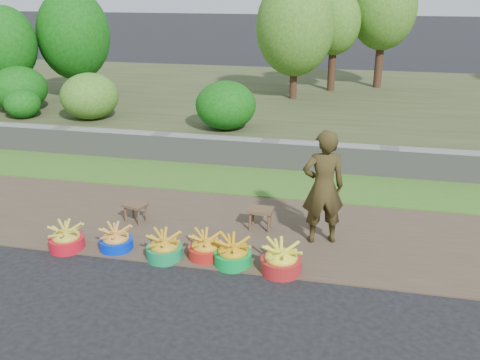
% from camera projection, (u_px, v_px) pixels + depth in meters
% --- Properties ---
extents(ground_plane, '(120.00, 120.00, 0.00)m').
position_uv_depth(ground_plane, '(215.00, 271.00, 6.71)').
color(ground_plane, black).
rests_on(ground_plane, ground).
extents(dirt_shoulder, '(80.00, 2.50, 0.02)m').
position_uv_depth(dirt_shoulder, '(237.00, 228.00, 7.85)').
color(dirt_shoulder, '#4B3B2C').
rests_on(dirt_shoulder, ground).
extents(grass_verge, '(80.00, 1.50, 0.04)m').
position_uv_depth(grass_verge, '(262.00, 181.00, 9.68)').
color(grass_verge, '#3F7121').
rests_on(grass_verge, ground).
extents(retaining_wall, '(80.00, 0.35, 0.55)m').
position_uv_depth(retaining_wall, '(270.00, 154.00, 10.37)').
color(retaining_wall, gray).
rests_on(retaining_wall, ground).
extents(earth_bank, '(80.00, 10.00, 0.50)m').
position_uv_depth(earth_bank, '(300.00, 104.00, 14.86)').
color(earth_bank, '#3F4626').
rests_on(earth_bank, ground).
extents(vegetation, '(31.34, 7.30, 4.25)m').
position_uv_depth(vegetation, '(261.00, 20.00, 13.07)').
color(vegetation, '#392216').
rests_on(vegetation, earth_bank).
extents(basin_a, '(0.47, 0.47, 0.35)m').
position_uv_depth(basin_a, '(66.00, 238.00, 7.21)').
color(basin_a, red).
rests_on(basin_a, ground).
extents(basin_b, '(0.45, 0.45, 0.33)m').
position_uv_depth(basin_b, '(116.00, 240.00, 7.18)').
color(basin_b, '#002AD8').
rests_on(basin_b, ground).
extents(basin_c, '(0.48, 0.48, 0.35)m').
position_uv_depth(basin_c, '(164.00, 248.00, 6.95)').
color(basin_c, '#14854B').
rests_on(basin_c, ground).
extents(basin_d, '(0.47, 0.47, 0.35)m').
position_uv_depth(basin_d, '(206.00, 247.00, 6.97)').
color(basin_d, red).
rests_on(basin_d, ground).
extents(basin_e, '(0.49, 0.49, 0.36)m').
position_uv_depth(basin_e, '(233.00, 253.00, 6.80)').
color(basin_e, '#049D39').
rests_on(basin_e, ground).
extents(basin_f, '(0.51, 0.51, 0.38)m').
position_uv_depth(basin_f, '(281.00, 260.00, 6.62)').
color(basin_f, '#A61D1F').
rests_on(basin_f, ground).
extents(stool_left, '(0.38, 0.33, 0.29)m').
position_uv_depth(stool_left, '(135.00, 208.00, 7.97)').
color(stool_left, brown).
rests_on(stool_left, dirt_shoulder).
extents(stool_right, '(0.36, 0.28, 0.32)m').
position_uv_depth(stool_right, '(261.00, 213.00, 7.73)').
color(stool_right, brown).
rests_on(stool_right, dirt_shoulder).
extents(vendor_woman, '(0.67, 0.53, 1.59)m').
position_uv_depth(vendor_woman, '(323.00, 187.00, 7.18)').
color(vendor_woman, black).
rests_on(vendor_woman, dirt_shoulder).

